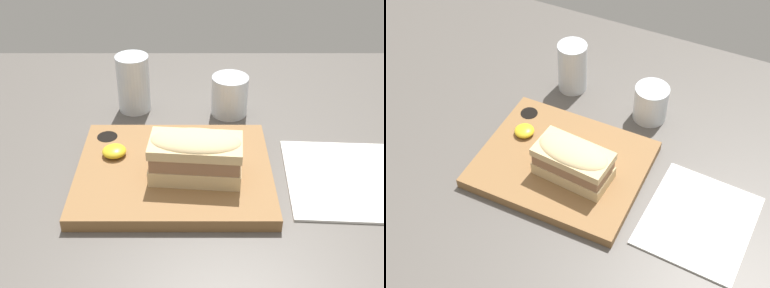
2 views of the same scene
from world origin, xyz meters
The scene contains 7 objects.
dining_table centered at (0.00, 0.00, 1.00)cm, with size 178.27×94.43×2.00cm.
serving_board centered at (4.46, -0.32, 3.01)cm, with size 29.53×24.05×2.06cm.
sandwich centered at (7.81, -2.12, 7.81)cm, with size 13.83×7.86×7.08cm.
mustard_dollop centered at (-4.92, 3.03, 4.76)cm, with size 3.77×3.77×1.51cm.
water_glass centered at (-3.54, 21.08, 6.67)cm, with size 6.03×6.03×10.77cm.
wine_glass centered at (14.21, 19.52, 5.30)cm, with size 6.69×6.69×7.40cm.
napkin centered at (30.48, -0.75, 2.20)cm, with size 18.35×20.32×0.40cm.
Camera 2 is at (34.38, -56.23, 76.49)cm, focal length 50.00 mm.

